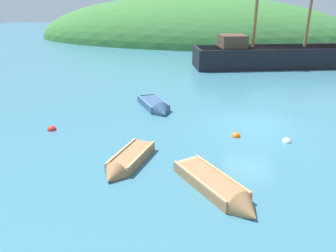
# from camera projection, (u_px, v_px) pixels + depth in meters

# --- Properties ---
(ground_plane) EXTENTS (120.00, 120.00, 0.00)m
(ground_plane) POSITION_uv_depth(u_px,v_px,m) (251.00, 125.00, 16.58)
(ground_plane) COLOR teal
(shore_hill) EXTENTS (47.91, 21.49, 12.67)m
(shore_hill) POSITION_uv_depth(u_px,v_px,m) (189.00, 40.00, 49.05)
(shore_hill) COLOR #387033
(shore_hill) RESTS_ON ground
(sailing_ship) EXTENTS (17.31, 8.49, 11.41)m
(sailing_ship) POSITION_uv_depth(u_px,v_px,m) (273.00, 59.00, 30.25)
(sailing_ship) COLOR black
(sailing_ship) RESTS_ON ground
(rowboat_outer_left) EXTENTS (1.28, 3.23, 0.91)m
(rowboat_outer_left) POSITION_uv_depth(u_px,v_px,m) (126.00, 163.00, 12.56)
(rowboat_outer_left) COLOR #9E7047
(rowboat_outer_left) RESTS_ON ground
(rowboat_far) EXTENTS (2.85, 3.34, 1.08)m
(rowboat_far) POSITION_uv_depth(u_px,v_px,m) (156.00, 107.00, 18.90)
(rowboat_far) COLOR #335175
(rowboat_far) RESTS_ON ground
(rowboat_outer_right) EXTENTS (3.39, 3.44, 1.00)m
(rowboat_outer_right) POSITION_uv_depth(u_px,v_px,m) (220.00, 191.00, 10.77)
(rowboat_outer_right) COLOR #9E7047
(rowboat_outer_right) RESTS_ON ground
(buoy_white) EXTENTS (0.40, 0.40, 0.40)m
(buoy_white) POSITION_uv_depth(u_px,v_px,m) (287.00, 142.00, 14.70)
(buoy_white) COLOR white
(buoy_white) RESTS_ON ground
(buoy_red) EXTENTS (0.44, 0.44, 0.44)m
(buoy_red) POSITION_uv_depth(u_px,v_px,m) (52.00, 130.00, 16.01)
(buoy_red) COLOR red
(buoy_red) RESTS_ON ground
(buoy_orange) EXTENTS (0.42, 0.42, 0.42)m
(buoy_orange) POSITION_uv_depth(u_px,v_px,m) (236.00, 136.00, 15.27)
(buoy_orange) COLOR orange
(buoy_orange) RESTS_ON ground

